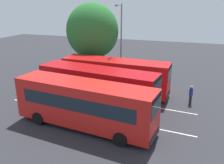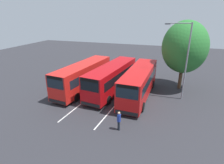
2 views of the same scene
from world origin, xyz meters
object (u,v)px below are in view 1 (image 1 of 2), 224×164
at_px(depot_tree, 92,31).
at_px(pedestrian, 191,93).
at_px(bus_far_left, 85,104).
at_px(bus_center_right, 115,76).
at_px(bus_center_left, 98,86).
at_px(street_lamp, 121,37).

bearing_deg(depot_tree, pedestrian, -23.36).
xyz_separation_m(bus_far_left, bus_center_right, (-0.05, 7.12, 0.00)).
bearing_deg(pedestrian, bus_center_right, 38.95).
height_order(bus_center_left, pedestrian, bus_center_left).
height_order(bus_far_left, street_lamp, street_lamp).
bearing_deg(pedestrian, bus_center_left, 64.14).
distance_m(bus_center_right, pedestrian, 7.17).
height_order(bus_far_left, bus_center_right, same).
bearing_deg(depot_tree, bus_center_right, -46.78).
bearing_deg(pedestrian, depot_tree, 18.25).
height_order(bus_center_left, street_lamp, street_lamp).
distance_m(bus_center_right, depot_tree, 7.27).
xyz_separation_m(bus_center_left, pedestrian, (7.55, 3.13, -0.83)).
distance_m(bus_far_left, pedestrian, 9.84).
distance_m(bus_far_left, bus_center_right, 7.13).
height_order(bus_far_left, depot_tree, depot_tree).
xyz_separation_m(bus_center_left, bus_center_right, (0.44, 3.46, 0.00)).
bearing_deg(bus_far_left, depot_tree, 116.97).
relative_size(bus_far_left, bus_center_right, 1.01).
bearing_deg(street_lamp, bus_far_left, 0.27).
bearing_deg(depot_tree, bus_center_left, -64.23).
bearing_deg(bus_center_left, pedestrian, 29.63).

